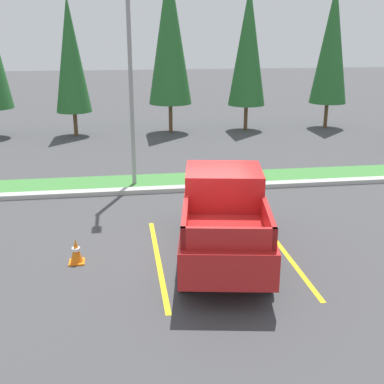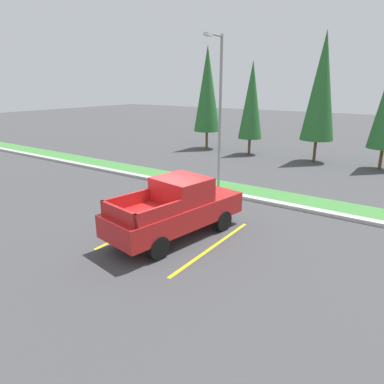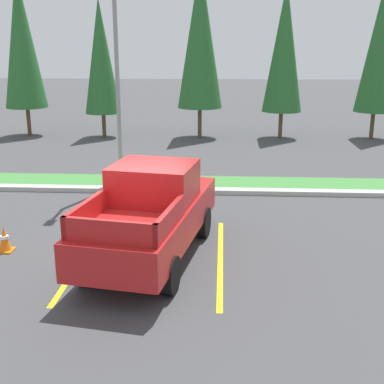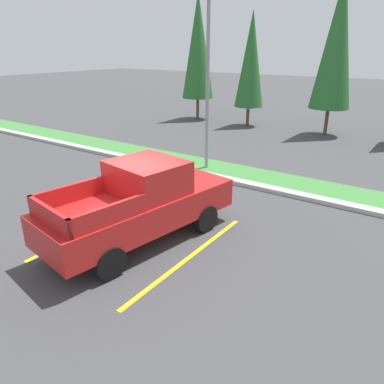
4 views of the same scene
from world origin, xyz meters
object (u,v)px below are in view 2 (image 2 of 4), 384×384
object	(u,v)px
street_light	(219,104)
traffic_cone	(112,208)
cypress_tree_center	(322,87)
cypress_tree_left_inner	(252,100)
pickup_truck_main	(177,208)
cypress_tree_leftmost	(207,89)

from	to	relation	value
street_light	traffic_cone	world-z (taller)	street_light
cypress_tree_center	traffic_cone	size ratio (longest dim) A/B	14.21
cypress_tree_left_inner	cypress_tree_center	bearing A→B (deg)	1.42
pickup_truck_main	cypress_tree_center	distance (m)	15.84
cypress_tree_left_inner	cypress_tree_leftmost	bearing A→B (deg)	176.78
cypress_tree_leftmost	cypress_tree_center	bearing A→B (deg)	-0.67
cypress_tree_leftmost	cypress_tree_left_inner	xyz separation A→B (m)	(4.02, -0.23, -0.77)
street_light	cypress_tree_left_inner	size ratio (longest dim) A/B	1.08
street_light	cypress_tree_center	bearing A→B (deg)	76.40
cypress_tree_leftmost	traffic_cone	distance (m)	16.76
street_light	cypress_tree_center	xyz separation A→B (m)	(2.27, 9.38, 0.75)
street_light	cypress_tree_leftmost	xyz separation A→B (m)	(-6.67, 9.48, 0.52)
street_light	cypress_tree_leftmost	world-z (taller)	cypress_tree_leftmost
cypress_tree_left_inner	cypress_tree_center	xyz separation A→B (m)	(4.92, 0.12, 0.99)
street_light	cypress_tree_left_inner	distance (m)	9.63
pickup_truck_main	cypress_tree_center	xyz separation A→B (m)	(0.39, 15.32, 3.98)
pickup_truck_main	cypress_tree_left_inner	distance (m)	16.14
cypress_tree_leftmost	cypress_tree_center	xyz separation A→B (m)	(8.94, -0.10, 0.23)
street_light	cypress_tree_leftmost	size ratio (longest dim) A/B	0.91
pickup_truck_main	traffic_cone	size ratio (longest dim) A/B	9.11
cypress_tree_center	cypress_tree_leftmost	bearing A→B (deg)	179.33
cypress_tree_left_inner	pickup_truck_main	bearing A→B (deg)	-73.40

